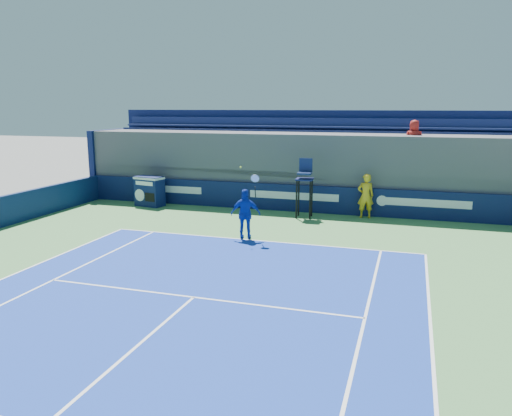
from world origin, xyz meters
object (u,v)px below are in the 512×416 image
(match_clock, at_px, (150,190))
(umpire_chair, at_px, (305,182))
(ball_person, at_px, (366,196))
(tennis_player, at_px, (246,214))

(match_clock, xyz_separation_m, umpire_chair, (7.40, -0.24, 0.79))
(ball_person, relative_size, match_clock, 1.29)
(tennis_player, bearing_deg, ball_person, 51.59)
(umpire_chair, bearing_deg, ball_person, 14.95)
(ball_person, bearing_deg, match_clock, -14.09)
(umpire_chair, relative_size, tennis_player, 0.96)
(ball_person, bearing_deg, tennis_player, 35.12)
(tennis_player, bearing_deg, match_clock, 145.41)
(match_clock, bearing_deg, umpire_chair, -1.89)
(umpire_chair, distance_m, tennis_player, 4.24)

